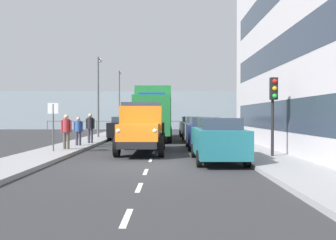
# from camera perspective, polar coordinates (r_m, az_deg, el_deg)

# --- Properties ---
(ground_plane) EXTENTS (80.00, 80.00, 0.00)m
(ground_plane) POSITION_cam_1_polar(r_m,az_deg,el_deg) (20.78, -1.89, -4.22)
(ground_plane) COLOR #2D2D30
(sidewalk_left) EXTENTS (2.25, 39.60, 0.15)m
(sidewalk_left) POSITION_cam_1_polar(r_m,az_deg,el_deg) (21.13, 11.03, -3.95)
(sidewalk_left) COLOR gray
(sidewalk_left) RESTS_ON ground_plane
(sidewalk_right) EXTENTS (2.25, 39.60, 0.15)m
(sidewalk_right) POSITION_cam_1_polar(r_m,az_deg,el_deg) (21.47, -14.60, -3.88)
(sidewalk_right) COLOR gray
(sidewalk_right) RESTS_ON ground_plane
(road_centreline_markings) EXTENTS (0.12, 35.35, 0.01)m
(road_centreline_markings) POSITION_cam_1_polar(r_m,az_deg,el_deg) (20.08, -1.96, -4.39)
(road_centreline_markings) COLOR silver
(road_centreline_markings) RESTS_ON ground_plane
(sea_horizon) EXTENTS (80.00, 0.80, 5.00)m
(sea_horizon) POSITION_cam_1_polar(r_m,az_deg,el_deg) (43.50, -0.80, 1.69)
(sea_horizon) COLOR #84939E
(sea_horizon) RESTS_ON ground_plane
(seawall_railing) EXTENTS (28.08, 0.08, 1.20)m
(seawall_railing) POSITION_cam_1_polar(r_m,az_deg,el_deg) (39.90, -0.89, -0.50)
(seawall_railing) COLOR #4C5156
(seawall_railing) RESTS_ON ground_plane
(truck_vintage_orange) EXTENTS (2.17, 5.64, 2.43)m
(truck_vintage_orange) POSITION_cam_1_polar(r_m,az_deg,el_deg) (15.71, -4.60, -1.53)
(truck_vintage_orange) COLOR black
(truck_vintage_orange) RESTS_ON ground_plane
(lorry_cargo_green) EXTENTS (2.58, 8.20, 3.87)m
(lorry_cargo_green) POSITION_cam_1_polar(r_m,az_deg,el_deg) (24.45, -2.43, 1.40)
(lorry_cargo_green) COLOR #1E7033
(lorry_cargo_green) RESTS_ON ground_plane
(car_teal_kerbside_near) EXTENTS (1.85, 4.30, 1.72)m
(car_teal_kerbside_near) POSITION_cam_1_polar(r_m,az_deg,el_deg) (13.03, 8.55, -3.26)
(car_teal_kerbside_near) COLOR #1E6670
(car_teal_kerbside_near) RESTS_ON ground_plane
(car_navy_kerbside_1) EXTENTS (1.83, 3.85, 1.72)m
(car_navy_kerbside_1) POSITION_cam_1_polar(r_m,az_deg,el_deg) (18.09, 6.19, -2.13)
(car_navy_kerbside_1) COLOR navy
(car_navy_kerbside_1) RESTS_ON ground_plane
(car_grey_kerbside_2) EXTENTS (1.87, 4.42, 1.72)m
(car_grey_kerbside_2) POSITION_cam_1_polar(r_m,az_deg,el_deg) (22.73, 4.96, -1.53)
(car_grey_kerbside_2) COLOR slate
(car_grey_kerbside_2) RESTS_ON ground_plane
(car_silver_kerbside_3) EXTENTS (1.93, 4.01, 1.72)m
(car_silver_kerbside_3) POSITION_cam_1_polar(r_m,az_deg,el_deg) (28.94, 3.94, -1.03)
(car_silver_kerbside_3) COLOR #B7BABF
(car_silver_kerbside_3) RESTS_ON ground_plane
(car_black_oppositeside_0) EXTENTS (1.95, 4.12, 1.72)m
(car_black_oppositeside_0) POSITION_cam_1_polar(r_m,az_deg,el_deg) (24.99, -7.62, -1.33)
(car_black_oppositeside_0) COLOR black
(car_black_oppositeside_0) RESTS_ON ground_plane
(car_red_oppositeside_1) EXTENTS (1.86, 3.92, 1.72)m
(car_red_oppositeside_1) POSITION_cam_1_polar(r_m,az_deg,el_deg) (31.46, -6.00, -0.89)
(car_red_oppositeside_1) COLOR #B21E1E
(car_red_oppositeside_1) RESTS_ON ground_plane
(car_white_oppositeside_2) EXTENTS (1.82, 3.92, 1.72)m
(car_white_oppositeside_2) POSITION_cam_1_polar(r_m,az_deg,el_deg) (37.46, -5.01, -0.63)
(car_white_oppositeside_2) COLOR white
(car_white_oppositeside_2) RESTS_ON ground_plane
(pedestrian_near_railing) EXTENTS (0.53, 0.34, 1.72)m
(pedestrian_near_railing) POSITION_cam_1_polar(r_m,az_deg,el_deg) (17.11, -17.13, -1.44)
(pedestrian_near_railing) COLOR #4C473D
(pedestrian_near_railing) RESTS_ON sidewalk_right
(pedestrian_strolling) EXTENTS (0.53, 0.34, 1.58)m
(pedestrian_strolling) POSITION_cam_1_polar(r_m,az_deg,el_deg) (19.05, -15.21, -1.47)
(pedestrian_strolling) COLOR #383342
(pedestrian_strolling) RESTS_ON sidewalk_right
(pedestrian_couple_a) EXTENTS (0.53, 0.34, 1.78)m
(pedestrian_couple_a) POSITION_cam_1_polar(r_m,az_deg,el_deg) (20.46, -13.26, -0.95)
(pedestrian_couple_a) COLOR #383342
(pedestrian_couple_a) RESTS_ON sidewalk_right
(traffic_light_near) EXTENTS (0.28, 0.41, 3.20)m
(traffic_light_near) POSITION_cam_1_polar(r_m,az_deg,el_deg) (14.14, 17.71, 3.42)
(traffic_light_near) COLOR black
(traffic_light_near) RESTS_ON sidewalk_left
(lamp_post_promenade) EXTENTS (0.32, 1.14, 6.22)m
(lamp_post_promenade) POSITION_cam_1_polar(r_m,az_deg,el_deg) (26.47, -11.90, 5.23)
(lamp_post_promenade) COLOR #59595B
(lamp_post_promenade) RESTS_ON sidewalk_right
(lamp_post_far) EXTENTS (0.32, 1.14, 6.71)m
(lamp_post_far) POSITION_cam_1_polar(r_m,az_deg,el_deg) (37.70, -8.37, 4.29)
(lamp_post_far) COLOR #59595B
(lamp_post_far) RESTS_ON sidewalk_right
(street_sign) EXTENTS (0.50, 0.07, 2.25)m
(street_sign) POSITION_cam_1_polar(r_m,az_deg,el_deg) (16.32, -19.18, 0.29)
(street_sign) COLOR #4C4C4C
(street_sign) RESTS_ON sidewalk_right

